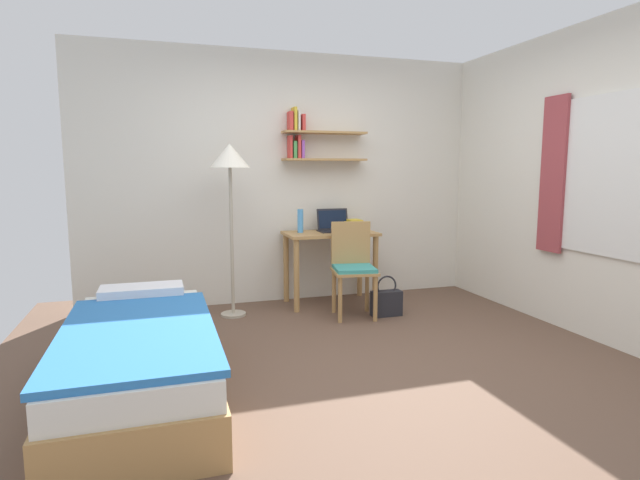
# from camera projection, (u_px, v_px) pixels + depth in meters

# --- Properties ---
(ground_plane) EXTENTS (5.28, 5.28, 0.00)m
(ground_plane) POSITION_uv_depth(u_px,v_px,m) (365.00, 365.00, 3.68)
(ground_plane) COLOR brown
(wall_back) EXTENTS (4.40, 0.27, 2.60)m
(wall_back) POSITION_uv_depth(u_px,v_px,m) (294.00, 178.00, 5.42)
(wall_back) COLOR silver
(wall_back) RESTS_ON ground_plane
(wall_right) EXTENTS (0.10, 4.40, 2.60)m
(wall_right) POSITION_uv_depth(u_px,v_px,m) (599.00, 181.00, 4.11)
(wall_right) COLOR silver
(wall_right) RESTS_ON ground_plane
(bed) EXTENTS (0.86, 1.93, 0.54)m
(bed) POSITION_uv_depth(u_px,v_px,m) (140.00, 360.00, 3.13)
(bed) COLOR #B2844C
(bed) RESTS_ON ground_plane
(desk) EXTENTS (0.94, 0.52, 0.75)m
(desk) POSITION_uv_depth(u_px,v_px,m) (330.00, 247.00, 5.30)
(desk) COLOR #B2844C
(desk) RESTS_ON ground_plane
(desk_chair) EXTENTS (0.46, 0.47, 0.90)m
(desk_chair) POSITION_uv_depth(u_px,v_px,m) (353.00, 265.00, 4.88)
(desk_chair) COLOR #B2844C
(desk_chair) RESTS_ON ground_plane
(standing_lamp) EXTENTS (0.38, 0.38, 1.63)m
(standing_lamp) POSITION_uv_depth(u_px,v_px,m) (230.00, 166.00, 4.73)
(standing_lamp) COLOR #B2A893
(standing_lamp) RESTS_ON ground_plane
(laptop) EXTENTS (0.35, 0.24, 0.23)m
(laptop) POSITION_uv_depth(u_px,v_px,m) (334.00, 225.00, 5.36)
(laptop) COLOR black
(laptop) RESTS_ON desk
(water_bottle) EXTENTS (0.06, 0.06, 0.24)m
(water_bottle) POSITION_uv_depth(u_px,v_px,m) (301.00, 221.00, 5.22)
(water_bottle) COLOR #4C99DB
(water_bottle) RESTS_ON desk
(book_stack) EXTENTS (0.19, 0.24, 0.12)m
(book_stack) POSITION_uv_depth(u_px,v_px,m) (354.00, 225.00, 5.40)
(book_stack) COLOR orange
(book_stack) RESTS_ON desk
(handbag) EXTENTS (0.29, 0.12, 0.39)m
(handbag) POSITION_uv_depth(u_px,v_px,m) (386.00, 302.00, 4.90)
(handbag) COLOR #232328
(handbag) RESTS_ON ground_plane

